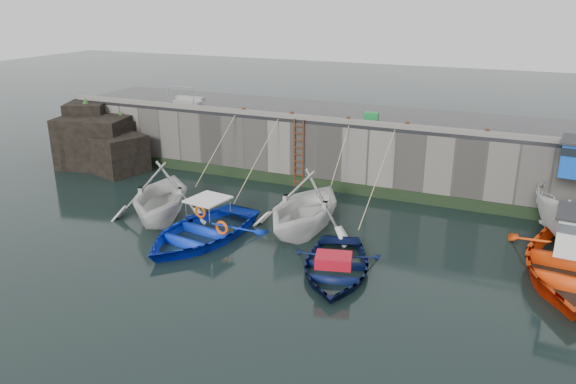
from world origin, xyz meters
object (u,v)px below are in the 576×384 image
at_px(fish_crate, 371,116).
at_px(bollard_e, 487,132).
at_px(bollard_a, 244,111).
at_px(boat_near_blue, 201,239).
at_px(boat_far_white, 576,202).
at_px(boat_near_white, 162,217).
at_px(bollard_c, 348,120).
at_px(boat_near_navy, 335,272).
at_px(bollard_d, 407,125).
at_px(bollard_b, 292,115).
at_px(boat_near_blacktrim, 305,230).
at_px(ladder, 299,154).

xyz_separation_m(fish_crate, bollard_e, (5.06, -1.09, -0.03)).
bearing_deg(fish_crate, bollard_a, -175.59).
relative_size(boat_near_blue, boat_far_white, 0.73).
bearing_deg(bollard_e, boat_near_white, -152.30).
xyz_separation_m(boat_near_white, bollard_c, (5.77, 6.07, 3.30)).
distance_m(boat_near_navy, bollard_e, 9.16).
bearing_deg(bollard_a, bollard_c, 0.00).
xyz_separation_m(boat_near_blue, bollard_d, (5.79, 7.25, 3.30)).
xyz_separation_m(boat_near_blue, bollard_b, (0.49, 7.25, 3.30)).
xyz_separation_m(bollard_b, bollard_d, (5.30, 0.00, 0.00)).
bearing_deg(bollard_d, boat_near_blacktrim, -117.45).
bearing_deg(bollard_d, boat_near_navy, -92.89).
distance_m(bollard_a, bollard_d, 7.80).
bearing_deg(bollard_a, boat_far_white, -3.61).
height_order(boat_near_blacktrim, boat_near_navy, boat_near_blacktrim).
bearing_deg(fish_crate, bollard_b, -168.38).
bearing_deg(bollard_d, bollard_a, 180.00).
height_order(boat_near_blacktrim, bollard_e, bollard_e).
height_order(ladder, boat_near_blue, ladder).
height_order(ladder, fish_crate, fish_crate).
bearing_deg(boat_near_white, boat_near_blacktrim, -11.36).
xyz_separation_m(boat_far_white, fish_crate, (-8.56, 2.01, 2.18)).
relative_size(boat_near_white, bollard_d, 17.32).
bearing_deg(boat_near_blacktrim, bollard_e, 43.87).
relative_size(ladder, boat_near_white, 0.66).
distance_m(boat_far_white, bollard_d, 7.09).
bearing_deg(bollard_c, boat_near_blacktrim, -89.90).
bearing_deg(bollard_b, boat_near_white, -116.82).
bearing_deg(boat_near_blacktrim, bollard_a, 139.37).
distance_m(boat_near_white, boat_near_blue, 2.84).
bearing_deg(bollard_a, boat_near_blue, -74.52).
xyz_separation_m(boat_near_blue, boat_near_blacktrim, (3.20, 2.27, 0.00)).
xyz_separation_m(ladder, boat_near_white, (-3.57, -5.74, -1.59)).
xyz_separation_m(fish_crate, bollard_a, (-5.94, -1.09, -0.03)).
bearing_deg(fish_crate, ladder, -160.09).
xyz_separation_m(bollard_c, bollard_e, (5.80, 0.00, 0.00)).
bearing_deg(bollard_c, ladder, -171.33).
bearing_deg(bollard_d, boat_far_white, -7.78).
bearing_deg(bollard_a, bollard_e, 0.00).
height_order(bollard_b, bollard_c, same).
height_order(boat_near_blacktrim, fish_crate, fish_crate).
distance_m(boat_near_blacktrim, bollard_b, 6.57).
distance_m(boat_near_blue, bollard_d, 9.85).
distance_m(boat_near_blue, boat_far_white, 14.05).
relative_size(boat_near_navy, bollard_c, 16.19).
distance_m(boat_far_white, bollard_a, 14.68).
bearing_deg(boat_far_white, boat_near_blue, -147.57).
distance_m(boat_far_white, bollard_e, 4.21).
height_order(boat_near_blue, boat_near_navy, boat_near_blue).
bearing_deg(boat_far_white, ladder, -177.37).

